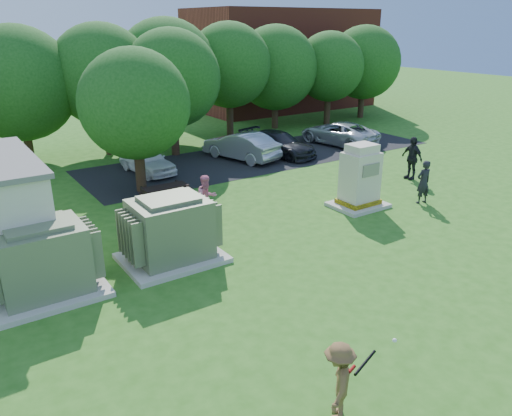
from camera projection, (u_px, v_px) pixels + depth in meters
ground at (338, 296)px, 13.46m from camera, size 120.00×120.00×0.00m
brick_building at (281, 59)px, 42.48m from camera, size 15.00×8.00×8.00m
parking_strip at (265, 156)px, 27.62m from camera, size 20.00×6.00×0.01m
transformer_left at (42, 262)px, 13.23m from camera, size 3.00×2.40×2.07m
transformer_right at (171, 231)px, 15.16m from camera, size 3.00×2.40×2.07m
generator_cabinet at (360, 180)px, 19.62m from camera, size 2.09×1.71×2.55m
picnic_table at (166, 193)px, 20.08m from camera, size 1.79×1.35×0.77m
batter at (339, 381)px, 9.09m from camera, size 1.15×1.13×1.58m
person_by_generator at (423, 182)px, 20.09m from camera, size 0.71×0.52×1.79m
person_at_picnic at (207, 198)px, 18.27m from camera, size 0.92×0.75×1.75m
person_walking_right at (412, 158)px, 23.24m from camera, size 0.56×1.20×2.01m
car_white at (147, 160)px, 24.31m from camera, size 1.90×3.82×1.25m
car_silver_a at (241, 146)px, 26.70m from camera, size 2.67×4.72×1.47m
car_dark at (278, 144)px, 27.47m from camera, size 3.01×4.88×1.32m
car_silver_b at (339, 133)px, 30.04m from camera, size 2.98×5.21×1.37m
batting_equipment at (368, 360)px, 9.27m from camera, size 1.45×0.36×0.10m
tree_row at (135, 77)px, 27.32m from camera, size 41.30×13.30×7.30m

